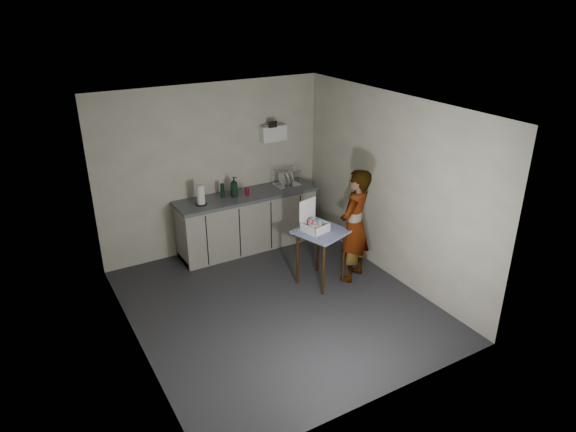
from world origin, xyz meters
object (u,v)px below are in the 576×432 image
standing_man (354,226)px  soda_can (247,191)px  kitchen_counter (247,223)px  dark_bottle (222,190)px  side_table (321,237)px  paper_towel (201,195)px  dish_rack (286,182)px  bakery_box (314,224)px  soap_bottle (234,187)px

standing_man → soda_can: standing_man is taller
kitchen_counter → dark_bottle: size_ratio=10.42×
side_table → dark_bottle: size_ratio=3.74×
standing_man → paper_towel: bearing=-72.3°
side_table → dark_bottle: dark_bottle is taller
dark_bottle → dish_rack: size_ratio=0.54×
kitchen_counter → bakery_box: bearing=-77.5°
dark_bottle → soap_bottle: bearing=-24.4°
soap_bottle → bakery_box: bearing=-70.1°
soap_bottle → dark_bottle: bearing=155.6°
dish_rack → bakery_box: bearing=-105.6°
dark_bottle → paper_towel: paper_towel is taller
side_table → standing_man: 0.50m
dark_bottle → bakery_box: (0.68, -1.51, -0.12)m
side_table → soda_can: size_ratio=6.62×
kitchen_counter → soap_bottle: 0.67m
kitchen_counter → soap_bottle: size_ratio=7.04×
soda_can → paper_towel: (-0.75, -0.00, 0.08)m
dark_bottle → bakery_box: 1.67m
soap_bottle → dish_rack: size_ratio=0.80×
soda_can → paper_towel: 0.76m
side_table → bakery_box: bakery_box is taller
bakery_box → soda_can: bearing=90.2°
kitchen_counter → dish_rack: 0.91m
bakery_box → standing_man: bearing=-30.7°
soap_bottle → dish_rack: bearing=1.3°
standing_man → paper_towel: size_ratio=5.31×
paper_towel → bakery_box: bearing=-52.3°
kitchen_counter → side_table: 1.57m
paper_towel → dish_rack: paper_towel is taller
soap_bottle → paper_towel: soap_bottle is taller
dish_rack → paper_towel: bearing=-177.5°
standing_man → bakery_box: size_ratio=3.91×
kitchen_counter → paper_towel: (-0.76, -0.04, 0.63)m
soda_can → dark_bottle: 0.38m
kitchen_counter → bakery_box: bakery_box is taller
dark_bottle → dish_rack: 1.09m
soap_bottle → bakery_box: soap_bottle is taller
side_table → soda_can: 1.54m
soap_bottle → paper_towel: (-0.56, -0.05, -0.01)m
kitchen_counter → soda_can: 0.55m
kitchen_counter → paper_towel: size_ratio=7.29×
side_table → dish_rack: bearing=59.8°
paper_towel → soda_can: bearing=0.2°
standing_man → dark_bottle: 2.10m
side_table → bakery_box: (-0.08, 0.06, 0.20)m
soap_bottle → bakery_box: size_ratio=0.76×
bakery_box → soap_bottle: bearing=96.9°
kitchen_counter → side_table: (0.40, -1.50, 0.27)m
side_table → soap_bottle: size_ratio=2.53×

